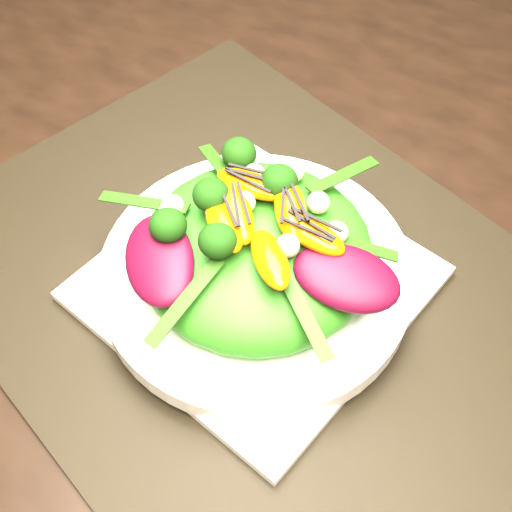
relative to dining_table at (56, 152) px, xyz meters
The scene contains 11 objects.
floor 0.73m from the dining_table, ahead, with size 4.00×4.00×0.01m, color brown.
dining_table is the anchor object (origin of this frame).
placemat 0.28m from the dining_table, 11.22° to the right, with size 0.55×0.42×0.00m, color black.
plate_base 0.28m from the dining_table, 11.22° to the right, with size 0.24×0.24×0.01m, color white.
salad_bowl 0.28m from the dining_table, 11.22° to the right, with size 0.26×0.26×0.02m, color white.
lettuce_mound 0.29m from the dining_table, 11.22° to the right, with size 0.19×0.19×0.06m, color #307816.
radicchio_leaf 0.37m from the dining_table, ahead, with size 0.08×0.05×0.02m, color #3E0616.
orange_segment 0.30m from the dining_table, ahead, with size 0.06×0.02×0.02m, color #D15E03.
broccoli_floret 0.23m from the dining_table, ahead, with size 0.04×0.04×0.04m, color black.
macadamia_nut 0.35m from the dining_table, 18.54° to the right, with size 0.02×0.02×0.02m, color beige.
balsamic_drizzle 0.31m from the dining_table, ahead, with size 0.04×0.00×0.00m, color black.
Camera 1 is at (0.44, -0.34, 1.24)m, focal length 48.00 mm.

